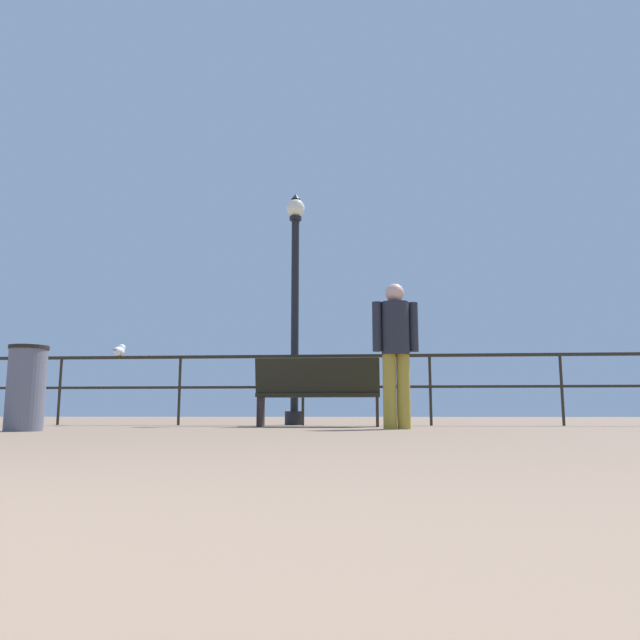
{
  "coord_description": "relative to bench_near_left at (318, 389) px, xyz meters",
  "views": [
    {
      "loc": [
        0.99,
        -0.37,
        0.19
      ],
      "look_at": [
        0.31,
        8.66,
        1.59
      ],
      "focal_mm": 33.84,
      "sensor_mm": 36.0,
      "label": 1
    }
  ],
  "objects": [
    {
      "name": "lamppost_center",
      "position": [
        -0.48,
        1.26,
        1.56
      ],
      "size": [
        0.31,
        0.31,
        3.92
      ],
      "color": "black",
      "rests_on": "ground_plane"
    },
    {
      "name": "trash_bin",
      "position": [
        -2.98,
        -2.31,
        -0.07
      ],
      "size": [
        0.41,
        0.41,
        0.92
      ],
      "color": "slate",
      "rests_on": "ground_plane"
    },
    {
      "name": "pier_railing",
      "position": [
        -0.31,
        0.94,
        0.28
      ],
      "size": [
        23.96,
        0.05,
        1.11
      ],
      "color": "black",
      "rests_on": "ground_plane"
    },
    {
      "name": "person_by_bench",
      "position": [
        1.05,
        -1.15,
        0.5
      ],
      "size": [
        0.57,
        0.34,
        1.79
      ],
      "color": "#A98D2F",
      "rests_on": "ground_plane"
    },
    {
      "name": "seagull_on_rail",
      "position": [
        -3.34,
        0.96,
        0.67
      ],
      "size": [
        0.19,
        0.44,
        0.21
      ],
      "color": "white",
      "rests_on": "pier_railing"
    },
    {
      "name": "bench_near_left",
      "position": [
        0.0,
        0.0,
        0.0
      ],
      "size": [
        1.77,
        0.64,
        0.97
      ],
      "color": "black",
      "rests_on": "ground_plane"
    }
  ]
}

